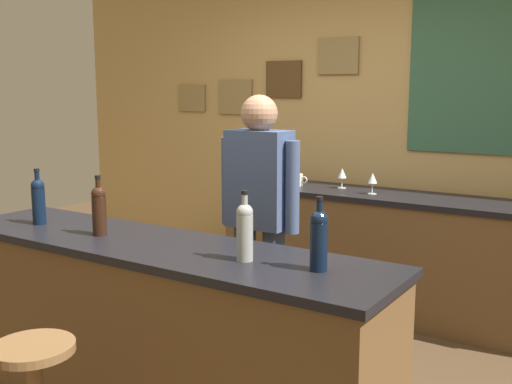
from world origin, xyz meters
name	(u,v)px	position (x,y,z in m)	size (l,w,h in m)	color
back_wall	(364,119)	(0.02, 2.03, 1.42)	(6.00, 0.09, 2.80)	tan
bar_counter	(157,333)	(0.00, -0.40, 0.46)	(2.43, 0.60, 0.92)	brown
side_counter	(388,254)	(0.40, 1.65, 0.45)	(2.61, 0.56, 0.90)	brown
bartender	(259,214)	(0.09, 0.39, 0.94)	(0.52, 0.21, 1.62)	#384766
wine_bottle_a	(38,200)	(-0.81, -0.44, 1.06)	(0.07, 0.07, 0.31)	black
wine_bottle_b	(99,209)	(-0.34, -0.43, 1.06)	(0.07, 0.07, 0.31)	black
wine_bottle_c	(245,230)	(0.54, -0.42, 1.06)	(0.07, 0.07, 0.31)	#999E99
wine_bottle_d	(319,238)	(0.87, -0.37, 1.06)	(0.07, 0.07, 0.31)	black
wine_glass_a	(252,168)	(-0.78, 1.61, 1.01)	(0.07, 0.07, 0.16)	silver
wine_glass_b	(342,174)	(-0.01, 1.70, 1.01)	(0.07, 0.07, 0.16)	silver
wine_glass_c	(372,179)	(0.29, 1.58, 1.01)	(0.07, 0.07, 0.16)	silver
coffee_mug	(298,180)	(-0.34, 1.62, 0.95)	(0.12, 0.08, 0.09)	silver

